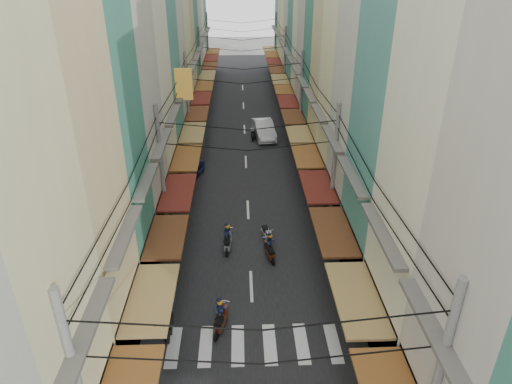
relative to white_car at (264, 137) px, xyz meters
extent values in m
plane|color=slate|center=(-1.78, -19.74, 0.00)|extent=(160.00, 160.00, 0.00)
cube|color=black|center=(-1.78, 0.26, 0.01)|extent=(10.00, 80.00, 0.02)
cube|color=gray|center=(-8.28, 0.26, 0.03)|extent=(3.00, 80.00, 0.06)
cube|color=gray|center=(4.72, 0.26, 0.03)|extent=(3.00, 80.00, 0.06)
cube|color=silver|center=(-5.28, -25.74, 0.03)|extent=(0.55, 2.40, 0.01)
cube|color=silver|center=(-3.88, -25.74, 0.03)|extent=(0.55, 2.40, 0.01)
cube|color=silver|center=(-2.48, -25.74, 0.03)|extent=(0.55, 2.40, 0.01)
cube|color=silver|center=(-1.08, -25.74, 0.03)|extent=(0.55, 2.40, 0.01)
cube|color=silver|center=(0.32, -25.74, 0.03)|extent=(0.55, 2.40, 0.01)
cube|color=silver|center=(1.72, -25.74, 0.03)|extent=(0.55, 2.40, 0.01)
cube|color=#595651|center=(-6.53, -30.71, 6.00)|extent=(0.50, 4.24, 0.15)
cube|color=tan|center=(-9.78, -26.00, 7.90)|extent=(6.00, 4.70, 15.81)
cube|color=black|center=(-7.38, -26.00, 1.60)|extent=(1.20, 4.52, 3.20)
cube|color=olive|center=(-5.88, -26.00, 3.00)|extent=(1.80, 4.33, 0.12)
cube|color=#595651|center=(-6.53, -26.00, 6.00)|extent=(0.50, 4.23, 0.15)
cube|color=#387C69|center=(-9.78, -21.50, 9.62)|extent=(6.00, 4.30, 19.25)
cube|color=black|center=(-7.38, -21.50, 1.60)|extent=(1.20, 4.13, 3.20)
cube|color=#593019|center=(-5.88, -21.50, 3.00)|extent=(1.80, 3.96, 0.12)
cube|color=#595651|center=(-6.53, -21.50, 6.00)|extent=(0.50, 3.87, 0.15)
cube|color=#B6AFA6|center=(-9.78, -16.78, 10.47)|extent=(6.00, 5.14, 20.93)
cube|color=black|center=(-7.38, -16.78, 1.60)|extent=(1.20, 4.94, 3.20)
cube|color=#5D1E17|center=(-5.88, -16.78, 3.00)|extent=(1.80, 4.73, 0.12)
cube|color=#595651|center=(-6.53, -16.78, 6.00)|extent=(0.50, 4.63, 0.15)
cube|color=beige|center=(-9.78, -11.73, 8.72)|extent=(6.00, 4.95, 17.43)
cube|color=black|center=(-7.38, -11.73, 1.60)|extent=(1.20, 4.75, 3.20)
cube|color=brown|center=(-5.88, -11.73, 3.00)|extent=(1.80, 4.56, 0.12)
cube|color=#595651|center=(-6.53, -11.73, 6.00)|extent=(0.50, 4.46, 0.15)
cube|color=teal|center=(-9.78, -6.76, 8.16)|extent=(6.00, 4.99, 16.32)
cube|color=black|center=(-7.38, -6.76, 1.60)|extent=(1.20, 4.80, 3.20)
cube|color=olive|center=(-5.88, -6.76, 3.00)|extent=(1.80, 4.60, 0.12)
cube|color=#595651|center=(-6.53, -6.76, 6.00)|extent=(0.50, 4.50, 0.15)
cube|color=#BBBAAB|center=(-9.78, -1.94, 11.44)|extent=(6.00, 4.65, 22.87)
cube|color=black|center=(-7.38, -1.94, 1.60)|extent=(1.20, 4.46, 3.20)
cube|color=#593019|center=(-5.88, -1.94, 3.00)|extent=(1.80, 4.27, 0.12)
cube|color=#595651|center=(-6.53, -1.94, 6.00)|extent=(0.50, 4.18, 0.15)
cube|color=beige|center=(-9.78, 2.83, 10.29)|extent=(6.00, 4.89, 20.58)
cube|color=black|center=(-7.38, 2.83, 1.60)|extent=(1.20, 4.70, 3.20)
cube|color=#5D1E17|center=(-5.88, 2.83, 3.00)|extent=(1.80, 4.50, 0.12)
cube|color=#595651|center=(-6.53, 2.83, 6.00)|extent=(0.50, 4.40, 0.15)
cube|color=tan|center=(-9.78, 7.54, 9.22)|extent=(6.00, 4.52, 18.44)
cube|color=black|center=(-7.38, 7.54, 1.60)|extent=(1.20, 4.34, 3.20)
cube|color=brown|center=(-5.88, 7.54, 3.00)|extent=(1.80, 4.16, 0.12)
cube|color=#595651|center=(-6.53, 7.54, 6.00)|extent=(0.50, 4.07, 0.15)
cube|color=#387C69|center=(-9.78, 12.39, 10.31)|extent=(6.00, 5.20, 20.63)
cube|color=black|center=(-7.38, 12.39, 1.60)|extent=(1.20, 4.99, 3.20)
cube|color=olive|center=(-5.88, 12.39, 3.00)|extent=(1.80, 4.78, 0.12)
cube|color=#595651|center=(-6.53, 12.39, 6.00)|extent=(0.50, 4.68, 0.15)
cube|color=black|center=(-7.38, 17.46, 1.60)|extent=(1.20, 4.74, 3.20)
cube|color=#593019|center=(-5.88, 17.46, 3.00)|extent=(1.80, 4.55, 0.12)
cube|color=#595651|center=(-6.53, 17.46, 6.00)|extent=(0.50, 4.45, 0.15)
cube|color=black|center=(-7.38, 22.41, 1.60)|extent=(1.20, 4.76, 3.20)
cube|color=#5D1E17|center=(-5.88, 22.41, 3.00)|extent=(1.80, 4.56, 0.12)
cube|color=#595651|center=(-6.53, 22.41, 6.00)|extent=(0.50, 4.46, 0.15)
cube|color=black|center=(-7.38, 27.41, 1.60)|extent=(1.20, 4.84, 3.20)
cube|color=brown|center=(-5.88, 27.41, 3.00)|extent=(1.80, 4.64, 0.12)
cube|color=#595651|center=(-6.53, 27.41, 6.00)|extent=(0.50, 4.54, 0.15)
cube|color=brown|center=(-6.18, -7.74, 7.00)|extent=(1.20, 0.40, 2.20)
cube|color=#595651|center=(2.97, -31.14, 6.00)|extent=(0.50, 4.25, 0.15)
cube|color=beige|center=(6.22, -26.29, 11.19)|extent=(6.00, 4.97, 22.38)
cube|color=black|center=(3.82, -26.29, 1.60)|extent=(1.20, 4.78, 3.20)
cube|color=olive|center=(2.32, -26.29, 3.00)|extent=(1.80, 4.58, 0.12)
cube|color=#595651|center=(2.97, -26.29, 6.00)|extent=(0.50, 4.48, 0.15)
cube|color=teal|center=(6.22, -21.28, 7.54)|extent=(6.00, 5.03, 15.08)
cube|color=black|center=(3.82, -21.28, 1.60)|extent=(1.20, 4.83, 3.20)
cube|color=#593019|center=(2.32, -21.28, 3.00)|extent=(1.80, 4.63, 0.12)
cube|color=#595651|center=(2.97, -21.28, 6.00)|extent=(0.50, 4.53, 0.15)
cube|color=#BBBAAB|center=(6.22, -16.37, 10.83)|extent=(6.00, 4.79, 21.66)
cube|color=black|center=(3.82, -16.37, 1.60)|extent=(1.20, 4.60, 3.20)
cube|color=#5D1E17|center=(2.32, -16.37, 3.00)|extent=(1.80, 4.41, 0.12)
cube|color=#595651|center=(2.97, -16.37, 6.00)|extent=(0.50, 4.31, 0.15)
cube|color=beige|center=(6.22, -11.72, 10.37)|extent=(6.00, 4.52, 20.74)
cube|color=black|center=(3.82, -11.72, 1.60)|extent=(1.20, 4.34, 3.20)
cube|color=brown|center=(2.32, -11.72, 3.00)|extent=(1.80, 4.16, 0.12)
cube|color=#595651|center=(2.97, -11.72, 6.00)|extent=(0.50, 4.07, 0.15)
cube|color=tan|center=(6.22, -7.39, 7.06)|extent=(6.00, 4.12, 14.13)
cube|color=black|center=(3.82, -7.39, 1.60)|extent=(1.20, 3.96, 3.20)
cube|color=olive|center=(2.32, -7.39, 3.00)|extent=(1.80, 3.79, 0.12)
cube|color=#595651|center=(2.97, -7.39, 6.00)|extent=(0.50, 3.71, 0.15)
cube|color=#387C69|center=(6.22, -3.13, 8.84)|extent=(6.00, 4.40, 17.68)
cube|color=black|center=(3.82, -3.13, 1.60)|extent=(1.20, 4.23, 3.20)
cube|color=#593019|center=(2.32, -3.13, 3.00)|extent=(1.80, 4.05, 0.12)
cube|color=#595651|center=(2.97, -3.13, 6.00)|extent=(0.50, 3.96, 0.15)
cube|color=#B6AFA6|center=(6.22, 1.39, 11.30)|extent=(6.00, 4.64, 22.59)
cube|color=black|center=(3.82, 1.39, 1.60)|extent=(1.20, 4.45, 3.20)
cube|color=#5D1E17|center=(2.32, 1.39, 3.00)|extent=(1.80, 4.26, 0.12)
cube|color=#595651|center=(2.97, 1.39, 6.00)|extent=(0.50, 4.17, 0.15)
cube|color=beige|center=(6.22, 5.71, 10.63)|extent=(6.00, 4.00, 21.25)
cube|color=black|center=(3.82, 5.71, 1.60)|extent=(1.20, 3.84, 3.20)
cube|color=brown|center=(2.32, 5.71, 3.00)|extent=(1.80, 3.68, 0.12)
cube|color=#595651|center=(2.97, 5.71, 6.00)|extent=(0.50, 3.60, 0.15)
cube|color=teal|center=(6.22, 10.22, 11.16)|extent=(6.00, 5.01, 22.33)
cube|color=black|center=(3.82, 10.22, 1.60)|extent=(1.20, 4.81, 3.20)
cube|color=olive|center=(2.32, 10.22, 3.00)|extent=(1.80, 4.61, 0.12)
cube|color=#595651|center=(2.97, 10.22, 6.00)|extent=(0.50, 4.51, 0.15)
cube|color=#BBBAAB|center=(6.22, 15.22, 9.86)|extent=(6.00, 5.00, 19.71)
cube|color=black|center=(3.82, 15.22, 1.60)|extent=(1.20, 4.80, 3.20)
cube|color=#593019|center=(2.32, 15.22, 3.00)|extent=(1.80, 4.60, 0.12)
cube|color=#595651|center=(2.97, 15.22, 6.00)|extent=(0.50, 4.50, 0.15)
cube|color=beige|center=(6.22, 19.88, 8.43)|extent=(6.00, 4.32, 16.86)
cube|color=black|center=(3.82, 19.88, 1.60)|extent=(1.20, 4.15, 3.20)
cube|color=#5D1E17|center=(2.32, 19.88, 3.00)|extent=(1.80, 3.97, 0.12)
cube|color=#595651|center=(2.97, 19.88, 6.00)|extent=(0.50, 3.89, 0.15)
cube|color=tan|center=(6.22, 24.20, 9.98)|extent=(6.00, 4.33, 19.96)
cube|color=black|center=(3.82, 24.20, 1.60)|extent=(1.20, 4.16, 3.20)
cube|color=brown|center=(2.32, 24.20, 3.00)|extent=(1.80, 3.99, 0.12)
cube|color=#595651|center=(2.97, 24.20, 6.00)|extent=(0.50, 3.90, 0.15)
cube|color=#387C69|center=(6.22, 28.81, 7.17)|extent=(6.00, 4.88, 14.34)
cube|color=black|center=(3.82, 28.81, 1.60)|extent=(1.20, 4.68, 3.20)
cube|color=olive|center=(2.32, 28.81, 3.00)|extent=(1.80, 4.49, 0.12)
cube|color=#595651|center=(2.97, 28.81, 6.00)|extent=(0.50, 4.39, 0.15)
cylinder|color=gray|center=(-6.68, -16.74, 4.10)|extent=(0.26, 0.26, 8.20)
cylinder|color=gray|center=(3.12, -16.74, 4.10)|extent=(0.26, 0.26, 8.20)
cylinder|color=gray|center=(-6.68, -1.74, 4.10)|extent=(0.26, 0.26, 8.20)
cylinder|color=gray|center=(3.12, -1.74, 4.10)|extent=(0.26, 0.26, 8.20)
cylinder|color=gray|center=(-6.68, 13.26, 4.10)|extent=(0.26, 0.26, 8.20)
cylinder|color=gray|center=(3.12, 13.26, 4.10)|extent=(0.26, 0.26, 8.20)
cylinder|color=gray|center=(-6.68, 28.26, 4.10)|extent=(0.26, 0.26, 8.20)
cylinder|color=gray|center=(3.12, 28.26, 4.10)|extent=(0.26, 0.26, 8.20)
imported|color=silver|center=(0.00, 0.00, 0.00)|extent=(5.84, 2.85, 1.98)
imported|color=black|center=(5.72, -22.74, 0.00)|extent=(1.86, 0.98, 1.22)
cylinder|color=black|center=(-5.58, -24.06, 0.27)|extent=(0.10, 0.54, 0.54)
cylinder|color=black|center=(-5.58, -25.42, 0.27)|extent=(0.10, 0.54, 0.54)
cube|color=black|center=(-5.58, -24.74, 0.44)|extent=(0.36, 1.20, 0.29)
cube|color=black|center=(-5.58, -25.00, 0.75)|extent=(0.34, 0.58, 0.19)
cube|color=black|center=(-5.58, -24.16, 0.68)|extent=(0.31, 0.29, 0.58)
imported|color=#212A4E|center=(-5.58, -24.74, 0.58)|extent=(0.55, 0.39, 1.39)
sphere|color=orange|center=(-5.58, -24.74, 1.62)|extent=(0.29, 0.29, 0.29)
cylinder|color=black|center=(-0.67, -18.74, 0.24)|extent=(0.09, 0.49, 0.49)
cylinder|color=black|center=(-0.67, -19.96, 0.24)|extent=(0.09, 0.49, 0.49)
cube|color=#5A2212|center=(-0.67, -19.35, 0.39)|extent=(0.32, 1.07, 0.26)
cube|color=black|center=(-0.67, -19.58, 0.67)|extent=(0.30, 0.51, 0.17)
cube|color=#5A2212|center=(-0.67, -18.84, 0.61)|extent=(0.28, 0.26, 0.51)
imported|color=#212A4E|center=(-0.67, -19.35, 0.51)|extent=(0.49, 0.35, 1.24)
sphere|color=orange|center=(-0.67, -19.35, 1.45)|extent=(0.26, 0.26, 0.26)
cylinder|color=black|center=(-3.03, -17.76, 0.26)|extent=(0.10, 0.51, 0.51)
cylinder|color=black|center=(-3.03, -19.04, 0.26)|extent=(0.10, 0.51, 0.51)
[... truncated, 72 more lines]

